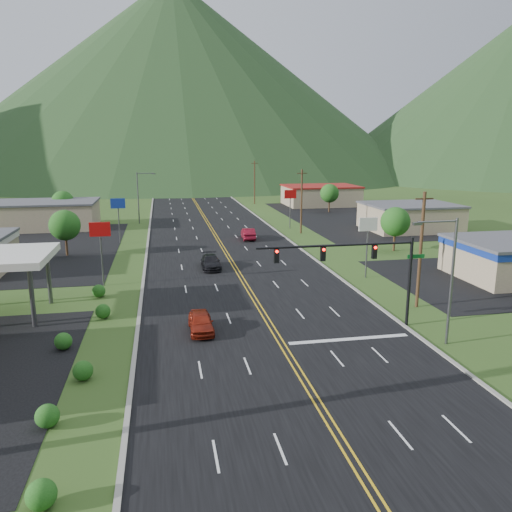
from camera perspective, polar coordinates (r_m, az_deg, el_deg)
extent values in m
plane|color=#2C4619|center=(25.64, 9.74, -20.24)|extent=(500.00, 500.00, 0.00)
cube|color=black|center=(25.64, 9.74, -20.24)|extent=(20.00, 460.00, 0.04)
cube|color=gray|center=(24.48, -15.10, -22.30)|extent=(0.30, 460.00, 0.14)
cylinder|color=black|center=(40.09, 17.12, -2.85)|extent=(0.24, 0.24, 7.00)
cylinder|color=black|center=(36.97, 9.17, 1.21)|extent=(12.00, 0.18, 0.18)
cube|color=#0C591E|center=(39.80, 17.81, -0.04)|extent=(1.40, 0.06, 0.30)
cube|color=black|center=(38.20, 13.37, 0.48)|extent=(0.35, 0.28, 1.05)
sphere|color=#FF0C05|center=(37.97, 13.51, 0.94)|extent=(0.22, 0.22, 0.22)
cube|color=black|center=(36.77, 7.67, 0.24)|extent=(0.35, 0.28, 1.05)
sphere|color=#FF0C05|center=(36.53, 7.77, 0.72)|extent=(0.22, 0.22, 0.22)
cube|color=black|center=(35.84, 2.35, 0.02)|extent=(0.35, 0.28, 1.05)
sphere|color=#FF0C05|center=(35.59, 2.42, 0.51)|extent=(0.22, 0.22, 0.22)
cylinder|color=#59595E|center=(37.00, 21.45, -2.86)|extent=(0.20, 0.20, 9.00)
cylinder|color=#59595E|center=(35.39, 20.03, 3.71)|extent=(2.88, 0.12, 0.12)
cube|color=#59595E|center=(34.70, 17.96, 3.53)|extent=(0.60, 0.25, 0.18)
cylinder|color=#59595E|center=(90.62, -13.32, 6.46)|extent=(0.20, 0.20, 9.00)
cylinder|color=#59595E|center=(90.23, -12.53, 9.21)|extent=(2.88, 0.12, 0.12)
cube|color=#59595E|center=(90.20, -11.61, 9.19)|extent=(0.60, 0.25, 0.18)
cylinder|color=#59595E|center=(41.90, -24.23, -4.18)|extent=(0.36, 0.36, 5.00)
cylinder|color=#59595E|center=(47.54, -22.61, -2.12)|extent=(0.36, 0.36, 5.00)
cube|color=tan|center=(91.07, -23.42, 4.26)|extent=(18.00, 11.00, 4.20)
cube|color=#4C4C51|center=(90.80, -23.54, 5.66)|extent=(18.40, 11.40, 0.30)
cube|color=tan|center=(85.84, 17.17, 4.21)|extent=(14.00, 11.00, 4.00)
cube|color=#4C4C51|center=(85.57, 17.27, 5.64)|extent=(14.40, 11.40, 0.30)
cube|color=tan|center=(116.36, 7.38, 6.82)|extent=(16.00, 12.00, 4.20)
cube|color=maroon|center=(116.16, 7.41, 7.93)|extent=(16.40, 12.40, 0.30)
cylinder|color=#59595E|center=(51.68, -17.18, -0.56)|extent=(0.16, 0.16, 5.00)
cube|color=#B10A0B|center=(51.07, -17.42, 2.93)|extent=(2.00, 0.18, 1.40)
cylinder|color=#59595E|center=(73.19, -15.37, 3.33)|extent=(0.16, 0.16, 5.00)
cube|color=navy|center=(72.76, -15.51, 5.82)|extent=(2.00, 0.18, 1.40)
cylinder|color=#59595E|center=(53.63, 12.53, 0.18)|extent=(0.16, 0.16, 5.00)
cube|color=white|center=(53.04, 12.69, 3.55)|extent=(2.00, 0.18, 1.40)
cylinder|color=#59595E|center=(83.52, 3.91, 4.87)|extent=(0.16, 0.16, 5.00)
cube|color=#B10A0B|center=(83.14, 3.95, 7.06)|extent=(2.00, 0.18, 1.40)
cylinder|color=#382314|center=(67.30, -20.85, 1.29)|extent=(0.30, 0.30, 3.00)
sphere|color=#1D5117|center=(66.90, -21.02, 3.31)|extent=(3.84, 3.84, 3.84)
cylinder|color=#382314|center=(94.43, -21.10, 4.35)|extent=(0.30, 0.30, 3.00)
sphere|color=#1D5117|center=(94.14, -21.21, 5.79)|extent=(3.84, 3.84, 3.84)
cylinder|color=#382314|center=(68.23, 15.52, 1.81)|extent=(0.30, 0.30, 3.00)
sphere|color=#1D5117|center=(67.83, 15.64, 3.80)|extent=(3.84, 3.84, 3.84)
cylinder|color=#382314|center=(104.49, 8.35, 5.80)|extent=(0.30, 0.30, 3.00)
sphere|color=#1D5117|center=(104.23, 8.40, 7.11)|extent=(3.84, 3.84, 3.84)
cylinder|color=#382314|center=(44.56, 18.29, 0.59)|extent=(0.28, 0.28, 10.00)
cube|color=#382314|center=(43.90, 18.69, 6.21)|extent=(1.60, 0.12, 0.12)
cylinder|color=#382314|center=(78.55, 5.22, 6.19)|extent=(0.28, 0.28, 10.00)
cube|color=#382314|center=(78.18, 5.28, 9.40)|extent=(1.60, 0.12, 0.12)
cylinder|color=#382314|center=(117.36, -0.17, 8.40)|extent=(0.28, 0.28, 10.00)
cube|color=#382314|center=(117.11, -0.17, 10.54)|extent=(1.60, 0.12, 0.12)
cylinder|color=#382314|center=(156.77, -2.89, 9.47)|extent=(0.28, 0.28, 10.00)
cube|color=#382314|center=(156.58, -2.90, 11.08)|extent=(1.60, 0.12, 0.12)
cone|color=black|center=(241.88, -9.30, 19.37)|extent=(220.00, 220.00, 85.00)
imported|color=maroon|center=(38.00, -6.32, -7.57)|extent=(1.79, 4.39, 1.49)
imported|color=black|center=(56.67, -5.18, -0.73)|extent=(2.09, 5.10, 1.48)
imported|color=maroon|center=(73.80, -0.90, 2.55)|extent=(2.06, 5.12, 1.65)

